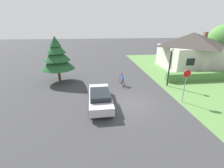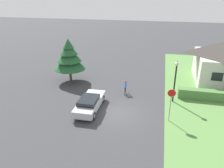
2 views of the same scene
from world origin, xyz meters
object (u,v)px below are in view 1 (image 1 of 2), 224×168
Objects in this scene: stop_sign at (186,80)px; deciduous_tree_right at (222,40)px; sedan_left_lane at (100,98)px; cyclist at (122,80)px; conifer_tall_near at (57,57)px; street_lamp at (170,61)px; cottage_house at (191,50)px.

deciduous_tree_right reaches higher than stop_sign.
cyclist reaches higher than sedan_left_lane.
stop_sign reaches higher than cyclist.
sedan_left_lane is 7.97m from conifer_tall_near.
street_lamp is 0.80× the size of conifer_tall_near.
cyclist is 0.57× the size of stop_sign.
conifer_tall_near is at bearing 67.82° from cyclist.
cyclist is 0.26× the size of deciduous_tree_right.
deciduous_tree_right is at bearing 11.45° from cottage_house.
conifer_tall_near is at bearing -167.60° from cottage_house.
cottage_house is 2.01× the size of street_lamp.
deciduous_tree_right is at bearing 32.09° from street_lamp.
sedan_left_lane is 0.75× the size of deciduous_tree_right.
deciduous_tree_right reaches higher than cyclist.
stop_sign is 0.70× the size of street_lamp.
deciduous_tree_right is at bearing 11.58° from conifer_tall_near.
conifer_tall_near reaches higher than street_lamp.
conifer_tall_near is at bearing -29.79° from stop_sign.
cyclist is at bearing -152.18° from cottage_house.
deciduous_tree_right is (12.37, 7.75, 1.29)m from street_lamp.
cottage_house is at bearing -124.76° from stop_sign.
deciduous_tree_right reaches higher than sedan_left_lane.
deciduous_tree_right is (12.78, 11.47, 2.04)m from stop_sign.
conifer_tall_near is at bearing -168.42° from deciduous_tree_right.
deciduous_tree_right is (17.27, 7.04, 3.38)m from cyclist.
stop_sign is (7.08, -0.30, 1.35)m from sedan_left_lane.
street_lamp reaches higher than cyclist.
sedan_left_lane is at bearing -150.66° from deciduous_tree_right.
sedan_left_lane is 0.92× the size of conifer_tall_near.
cottage_house is 1.61× the size of conifer_tall_near.
cyclist is at bearing -16.14° from conifer_tall_near.
cottage_house is 17.48m from sedan_left_lane.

